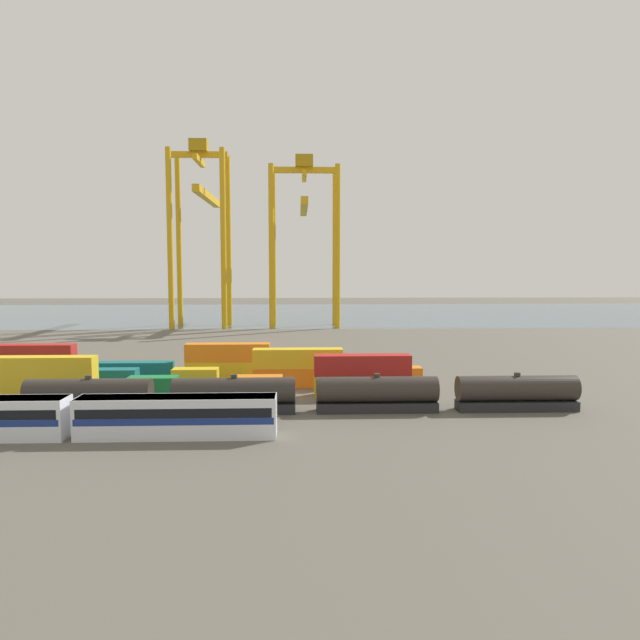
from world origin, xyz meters
name	(u,v)px	position (x,y,z in m)	size (l,w,h in m)	color
ground_plane	(290,350)	(0.00, 40.00, 0.00)	(420.00, 420.00, 0.00)	#5B564C
harbour_water	(294,313)	(0.00, 135.17, 0.00)	(400.00, 110.00, 0.01)	#475B6B
passenger_train	(72,416)	(-19.53, -18.77, 2.14)	(38.36, 3.14, 3.90)	silver
freight_tank_row	(306,394)	(2.57, -9.67, 2.01)	(61.07, 2.83, 4.29)	#232326
shipping_container_0	(46,388)	(-29.38, -1.57, 1.30)	(12.10, 2.44, 2.60)	gold
shipping_container_1	(45,367)	(-29.38, -1.57, 3.90)	(12.10, 2.44, 2.60)	gold
shipping_container_2	(153,387)	(-16.33, -1.57, 1.30)	(6.04, 2.44, 2.60)	#197538
shipping_container_3	(258,386)	(-3.28, -1.57, 1.30)	(6.04, 2.44, 2.60)	orange
shipping_container_4	(362,385)	(9.77, -1.57, 1.30)	(12.10, 2.44, 2.60)	gold
shipping_container_5	(362,365)	(9.77, -1.57, 3.90)	(12.10, 2.44, 2.60)	#AD211C
shipping_container_7	(92,379)	(-25.92, 4.28, 1.30)	(12.10, 2.44, 2.60)	#146066
shipping_container_8	(195,378)	(-12.13, 4.28, 1.30)	(6.04, 2.44, 2.60)	gold
shipping_container_9	(298,377)	(1.66, 4.28, 1.30)	(12.10, 2.44, 2.60)	orange
shipping_container_10	(298,358)	(1.66, 4.28, 3.90)	(12.10, 2.44, 2.60)	gold
shipping_container_11	(399,376)	(15.45, 4.28, 1.30)	(6.04, 2.44, 2.60)	orange
shipping_container_12	(32,371)	(-36.42, 10.12, 1.30)	(12.10, 2.44, 2.60)	maroon
shipping_container_13	(31,353)	(-36.42, 10.12, 3.90)	(12.10, 2.44, 2.60)	#AD211C
shipping_container_14	(131,371)	(-22.44, 10.12, 1.30)	(12.10, 2.44, 2.60)	#146066
shipping_container_15	(228,370)	(-8.46, 10.12, 1.30)	(12.10, 2.44, 2.60)	gold
shipping_container_16	(228,352)	(-8.46, 10.12, 3.90)	(12.10, 2.44, 2.60)	orange
shipping_container_17	(324,370)	(5.52, 10.12, 1.30)	(6.04, 2.44, 2.60)	#197538
gantry_crane_west	(202,216)	(-25.21, 90.81, 30.92)	(15.67, 40.44, 51.02)	gold
gantry_crane_central	(304,224)	(3.46, 90.36, 28.70)	(19.34, 36.37, 47.07)	gold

